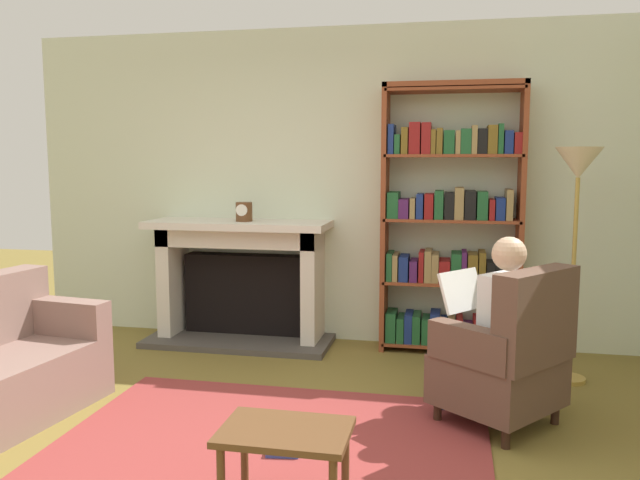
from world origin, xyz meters
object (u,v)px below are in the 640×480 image
mantel_clock (244,212)px  armchair_reading (508,357)px  seated_reader (492,321)px  floor_lamp (578,184)px  fireplace (242,277)px  side_table (285,443)px  bookshelf (450,226)px

mantel_clock → armchair_reading: 2.57m
seated_reader → floor_lamp: floor_lamp is taller
fireplace → side_table: fireplace is taller
mantel_clock → floor_lamp: bearing=-9.6°
bookshelf → armchair_reading: 1.64m
seated_reader → floor_lamp: (0.60, 0.83, 0.79)m
fireplace → mantel_clock: mantel_clock is taller
mantel_clock → seated_reader: (1.97, -1.27, -0.53)m
bookshelf → seated_reader: bookshelf is taller
side_table → floor_lamp: floor_lamp is taller
mantel_clock → side_table: mantel_clock is taller
armchair_reading → seated_reader: bearing=-90.0°
fireplace → armchair_reading: (2.12, -1.44, -0.14)m
mantel_clock → armchair_reading: mantel_clock is taller
armchair_reading → bookshelf: bearing=-128.2°
seated_reader → fireplace: bearing=-85.6°
fireplace → bookshelf: bearing=1.0°
side_table → seated_reader: bearing=55.0°
bookshelf → seated_reader: (0.26, -1.40, -0.43)m
seated_reader → floor_lamp: size_ratio=0.68×
mantel_clock → side_table: bearing=-68.2°
mantel_clock → floor_lamp: floor_lamp is taller
fireplace → floor_lamp: floor_lamp is taller
fireplace → side_table: bearing=-67.9°
fireplace → floor_lamp: (2.63, -0.54, 0.85)m
bookshelf → floor_lamp: size_ratio=1.31×
seated_reader → armchair_reading: bearing=90.0°
mantel_clock → seated_reader: bearing=-32.7°
bookshelf → armchair_reading: (0.35, -1.47, -0.63)m
mantel_clock → side_table: 2.91m
mantel_clock → floor_lamp: (2.57, -0.43, 0.27)m
fireplace → mantel_clock: 0.59m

